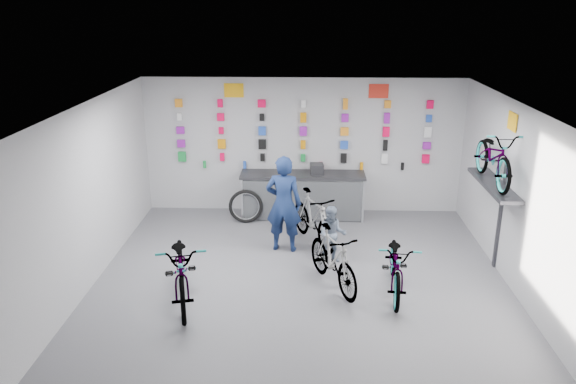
{
  "coord_description": "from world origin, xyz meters",
  "views": [
    {
      "loc": [
        0.08,
        -8.08,
        4.54
      ],
      "look_at": [
        -0.24,
        1.4,
        1.3
      ],
      "focal_mm": 35.0,
      "sensor_mm": 36.0,
      "label": 1
    }
  ],
  "objects_px": {
    "bike_service": "(313,218)",
    "bike_center": "(333,259)",
    "bike_left": "(182,268)",
    "counter": "(303,196)",
    "customer": "(332,235)",
    "clerk": "(284,204)",
    "bike_right": "(397,264)"
  },
  "relations": [
    {
      "from": "bike_center",
      "to": "clerk",
      "type": "relative_size",
      "value": 0.91
    },
    {
      "from": "bike_center",
      "to": "customer",
      "type": "bearing_deg",
      "value": 64.54
    },
    {
      "from": "clerk",
      "to": "counter",
      "type": "bearing_deg",
      "value": -93.35
    },
    {
      "from": "bike_left",
      "to": "bike_service",
      "type": "bearing_deg",
      "value": 33.54
    },
    {
      "from": "clerk",
      "to": "bike_left",
      "type": "bearing_deg",
      "value": 60.1
    },
    {
      "from": "bike_right",
      "to": "bike_service",
      "type": "xyz_separation_m",
      "value": [
        -1.34,
        1.9,
        0.04
      ]
    },
    {
      "from": "bike_center",
      "to": "clerk",
      "type": "height_order",
      "value": "clerk"
    },
    {
      "from": "counter",
      "to": "customer",
      "type": "distance_m",
      "value": 2.31
    },
    {
      "from": "bike_service",
      "to": "customer",
      "type": "height_order",
      "value": "customer"
    },
    {
      "from": "bike_right",
      "to": "bike_service",
      "type": "distance_m",
      "value": 2.32
    },
    {
      "from": "bike_right",
      "to": "bike_service",
      "type": "bearing_deg",
      "value": 130.56
    },
    {
      "from": "customer",
      "to": "bike_right",
      "type": "bearing_deg",
      "value": -46.34
    },
    {
      "from": "counter",
      "to": "bike_right",
      "type": "bearing_deg",
      "value": -64.88
    },
    {
      "from": "bike_left",
      "to": "bike_right",
      "type": "relative_size",
      "value": 1.13
    },
    {
      "from": "counter",
      "to": "bike_service",
      "type": "height_order",
      "value": "bike_service"
    },
    {
      "from": "bike_right",
      "to": "bike_left",
      "type": "bearing_deg",
      "value": -168.17
    },
    {
      "from": "bike_left",
      "to": "bike_center",
      "type": "distance_m",
      "value": 2.46
    },
    {
      "from": "counter",
      "to": "bike_right",
      "type": "xyz_separation_m",
      "value": [
        1.56,
        -3.33,
        0.0
      ]
    },
    {
      "from": "bike_center",
      "to": "customer",
      "type": "xyz_separation_m",
      "value": [
        0.03,
        0.95,
        0.02
      ]
    },
    {
      "from": "counter",
      "to": "clerk",
      "type": "bearing_deg",
      "value": -101.07
    },
    {
      "from": "bike_service",
      "to": "bike_left",
      "type": "bearing_deg",
      "value": -158.52
    },
    {
      "from": "bike_left",
      "to": "bike_right",
      "type": "height_order",
      "value": "bike_left"
    },
    {
      "from": "customer",
      "to": "bike_center",
      "type": "bearing_deg",
      "value": -90.55
    },
    {
      "from": "bike_center",
      "to": "bike_service",
      "type": "xyz_separation_m",
      "value": [
        -0.31,
        1.77,
        0.02
      ]
    },
    {
      "from": "bike_service",
      "to": "bike_center",
      "type": "bearing_deg",
      "value": -106.08
    },
    {
      "from": "clerk",
      "to": "customer",
      "type": "xyz_separation_m",
      "value": [
        0.9,
        -0.51,
        -0.4
      ]
    },
    {
      "from": "clerk",
      "to": "bike_right",
      "type": "bearing_deg",
      "value": 147.8
    },
    {
      "from": "bike_service",
      "to": "bike_right",
      "type": "bearing_deg",
      "value": -80.88
    },
    {
      "from": "bike_center",
      "to": "bike_service",
      "type": "bearing_deg",
      "value": 76.03
    },
    {
      "from": "bike_right",
      "to": "counter",
      "type": "bearing_deg",
      "value": 120.51
    },
    {
      "from": "bike_left",
      "to": "bike_center",
      "type": "height_order",
      "value": "bike_left"
    },
    {
      "from": "bike_left",
      "to": "bike_center",
      "type": "relative_size",
      "value": 1.24
    }
  ]
}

